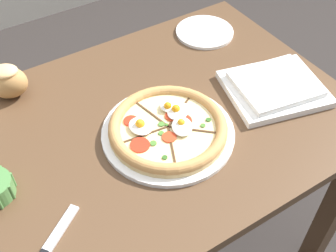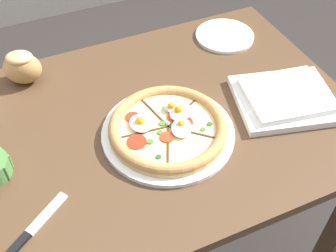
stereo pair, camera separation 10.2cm
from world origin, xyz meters
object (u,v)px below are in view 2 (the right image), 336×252
pizza (168,129)px  napkin_folded (285,98)px  dining_table (139,154)px  knife_main (33,229)px  side_saucer (225,36)px  bread_piece_near (22,67)px

pizza → napkin_folded: (0.33, -0.02, -0.00)m
dining_table → napkin_folded: bearing=-12.2°
knife_main → side_saucer: (0.70, 0.44, 0.00)m
dining_table → side_saucer: 0.48m
dining_table → pizza: bearing=-47.5°
pizza → side_saucer: (0.33, 0.31, -0.02)m
dining_table → side_saucer: side_saucer is taller
dining_table → bread_piece_near: 0.40m
dining_table → napkin_folded: 0.42m
napkin_folded → knife_main: (-0.69, -0.11, -0.01)m
pizza → knife_main: bearing=-159.9°
napkin_folded → bread_piece_near: bread_piece_near is taller
napkin_folded → side_saucer: bearing=89.3°
napkin_folded → knife_main: napkin_folded is taller
napkin_folded → bread_piece_near: size_ratio=2.33×
pizza → knife_main: (-0.36, -0.13, -0.02)m
knife_main → side_saucer: size_ratio=0.90×
pizza → knife_main: size_ratio=1.99×
side_saucer → knife_main: bearing=-147.6°
side_saucer → napkin_folded: bearing=-90.7°
bread_piece_near → side_saucer: 0.62m
pizza → napkin_folded: 0.33m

